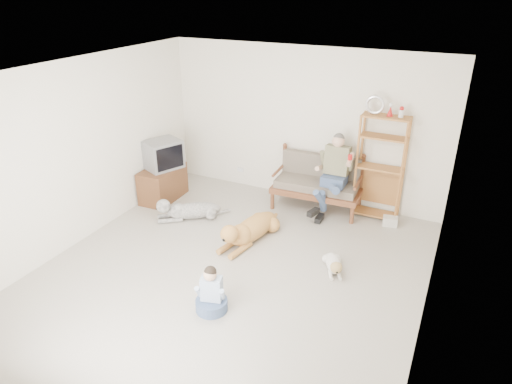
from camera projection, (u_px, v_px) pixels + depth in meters
The scene contains 17 objects.
floor at pixel (230, 273), 6.28m from camera, with size 5.50×5.50×0.00m, color #BCB3A5.
ceiling at pixel (224, 74), 5.13m from camera, with size 5.50×5.50×0.00m, color white.
wall_back at pixel (304, 126), 7.95m from camera, with size 5.00×5.00×0.00m, color silver.
wall_front at pixel (53, 318), 3.46m from camera, with size 5.00×5.00×0.00m, color silver.
wall_left at pixel (78, 154), 6.68m from camera, with size 5.50×5.50×0.00m, color silver.
wall_right at pixel (439, 226), 4.72m from camera, with size 5.50×5.50×0.00m, color silver.
loveseat at pixel (318, 182), 7.89m from camera, with size 1.53×0.78×0.95m.
man at pixel (331, 181), 7.53m from camera, with size 0.53×0.76×1.23m.
etagere at pixel (380, 167), 7.42m from camera, with size 0.78×0.34×2.05m.
book_stack at pixel (390, 221), 7.46m from camera, with size 0.23×0.17×0.15m, color white.
tv_stand at pixel (163, 183), 8.28m from camera, with size 0.53×0.91×0.60m.
crt_tv at pixel (163, 154), 8.07m from camera, with size 0.69×0.75×0.50m.
wall_outlet at pixel (240, 170), 8.87m from camera, with size 0.12×0.02×0.08m, color silver.
golden_retriever at pixel (249, 230), 6.97m from camera, with size 0.57×1.54×0.47m.
shaggy_dog at pixel (187, 210), 7.64m from camera, with size 1.05×0.90×0.39m.
terrier at pixel (334, 265), 6.27m from camera, with size 0.38×0.63×0.26m.
child at pixel (211, 294), 5.50m from camera, with size 0.39×0.39×0.62m.
Camera 1 is at (2.56, -4.54, 3.68)m, focal length 32.00 mm.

